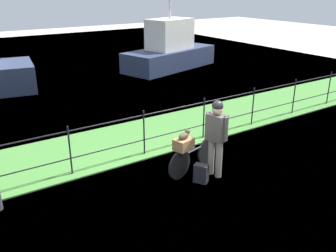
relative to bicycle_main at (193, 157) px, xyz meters
name	(u,v)px	position (x,y,z in m)	size (l,w,h in m)	color
ground_plane	(191,188)	(-0.48, -0.58, -0.34)	(60.00, 60.00, 0.00)	#B2ADA3
grass_strip	(126,141)	(-0.48, 2.25, -0.33)	(27.00, 2.40, 0.03)	#478438
harbor_water	(39,79)	(-0.48, 10.38, -0.34)	(30.00, 30.00, 0.00)	#60849E
iron_fence	(144,130)	(-0.48, 1.30, 0.31)	(18.04, 0.04, 1.13)	black
bicycle_main	(193,157)	(0.00, 0.00, 0.00)	(1.57, 0.42, 0.64)	black
wooden_crate	(184,144)	(-0.33, -0.08, 0.42)	(0.39, 0.29, 0.23)	olive
terrier_dog	(184,135)	(-0.31, -0.07, 0.61)	(0.32, 0.20, 0.18)	#4C3D2D
cyclist_person	(216,132)	(0.27, -0.40, 0.66)	(0.35, 0.53, 1.68)	gray
backpack_on_paving	(201,173)	(-0.16, -0.48, -0.14)	(0.28, 0.18, 0.40)	black
moored_boat_near	(170,51)	(5.48, 9.10, 0.50)	(5.19, 3.11, 3.94)	#2D3856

